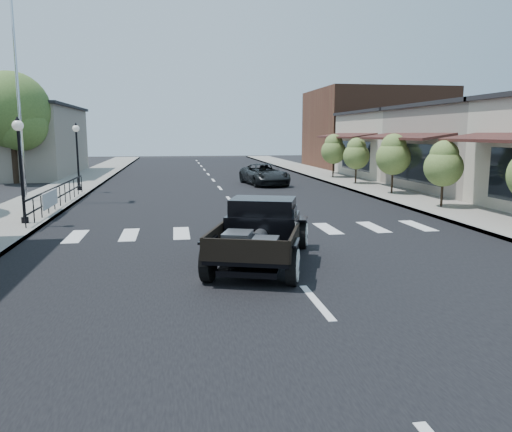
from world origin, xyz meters
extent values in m
plane|color=black|center=(0.00, 0.00, 0.00)|extent=(120.00, 120.00, 0.00)
cube|color=black|center=(0.00, 15.00, 0.01)|extent=(14.00, 80.00, 0.02)
cube|color=gray|center=(-8.50, 15.00, 0.07)|extent=(3.00, 80.00, 0.15)
cube|color=gray|center=(8.50, 15.00, 0.07)|extent=(3.00, 80.00, 0.15)
cube|color=gray|center=(-15.00, 28.00, 2.50)|extent=(10.00, 12.00, 5.00)
cube|color=gray|center=(15.00, 13.00, 2.25)|extent=(10.00, 9.00, 4.50)
cube|color=#BFB6A1|center=(15.00, 22.00, 2.25)|extent=(10.00, 9.00, 4.50)
cube|color=brown|center=(15.50, 32.00, 3.50)|extent=(11.00, 10.00, 7.00)
cylinder|color=silver|center=(-9.20, 12.00, 5.72)|extent=(0.12, 0.12, 11.13)
imported|color=black|center=(2.88, 18.45, 0.64)|extent=(2.75, 4.88, 1.29)
camera|label=1|loc=(-2.56, -11.64, 3.14)|focal=35.00mm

